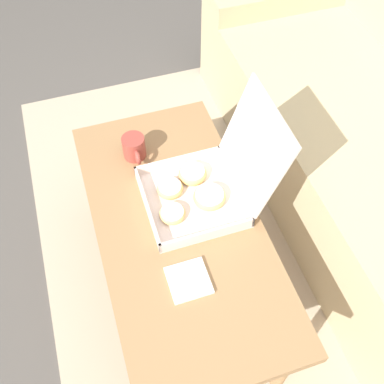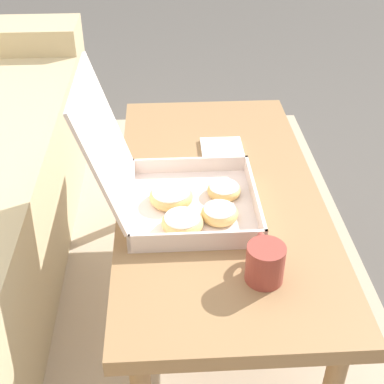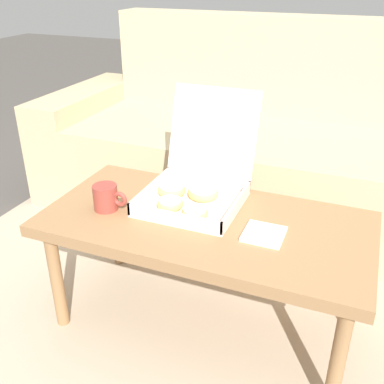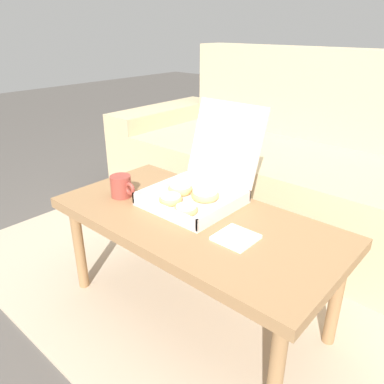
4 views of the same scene
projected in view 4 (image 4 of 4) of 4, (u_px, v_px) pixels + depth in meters
ground_plane at (215, 295)px, 1.63m from camera, size 12.00×12.00×0.00m
area_rug at (253, 264)px, 1.83m from camera, size 2.52×1.92×0.01m
couch at (310, 175)px, 2.07m from camera, size 2.40×0.86×0.96m
coffee_table at (195, 228)px, 1.37m from camera, size 1.07×0.53×0.44m
pastry_box at (198, 185)px, 1.46m from camera, size 0.33×0.42×0.36m
coffee_mug at (121, 186)px, 1.49m from camera, size 0.12×0.08×0.09m
napkin_stack at (236, 238)px, 1.21m from camera, size 0.12×0.12×0.01m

